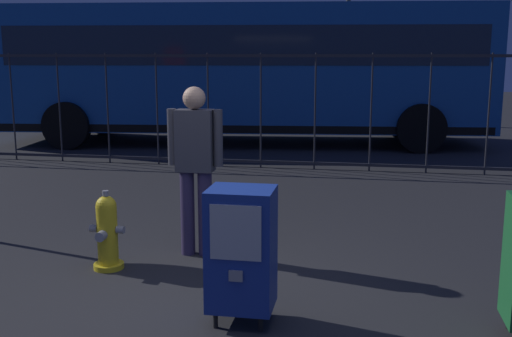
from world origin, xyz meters
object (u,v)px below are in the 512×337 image
fire_hydrant (107,232)px  pedestrian (195,161)px  bus_near (245,66)px  newspaper_box_primary (241,249)px

fire_hydrant → pedestrian: bearing=37.6°
bus_near → newspaper_box_primary: bearing=-85.3°
fire_hydrant → newspaper_box_primary: newspaper_box_primary is taller
pedestrian → fire_hydrant: bearing=-142.4°
fire_hydrant → newspaper_box_primary: (1.45, -0.90, 0.22)m
fire_hydrant → pedestrian: size_ratio=0.45×
fire_hydrant → newspaper_box_primary: bearing=-31.9°
pedestrian → bus_near: bearing=97.5°
pedestrian → bus_near: 7.91m
fire_hydrant → newspaper_box_primary: 1.72m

